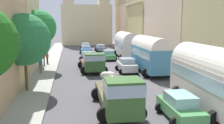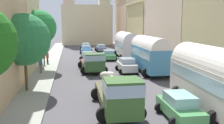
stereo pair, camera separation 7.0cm
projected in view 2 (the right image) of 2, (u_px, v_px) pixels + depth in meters
The scene contains 25 objects.
ground_plane at pixel (101, 62), 35.38m from camera, with size 154.00×154.00×0.00m, color #4E4B4F.
sidewalk_left at pixel (50, 63), 34.19m from camera, with size 2.50×70.00×0.14m, color #9A9D90.
sidewalk_right at pixel (150, 61), 36.55m from camera, with size 2.50×70.00×0.14m, color gray.
building_left_2 at pixel (13, 30), 29.38m from camera, with size 5.07×10.49×9.60m.
building_right_2 at pixel (177, 16), 36.23m from camera, with size 5.62×14.93×13.12m.
building_right_3 at pixel (148, 26), 50.73m from camera, with size 6.54×12.94×9.98m.
building_right_4 at pixel (128, 20), 64.15m from camera, with size 4.70×14.39×12.57m.
distant_church at pixel (87, 20), 64.43m from camera, with size 12.89×6.19×18.50m.
parked_bus_0 at pixel (213, 76), 15.41m from camera, with size 3.58×8.41×4.13m.
parked_bus_1 at pixel (150, 53), 27.60m from camera, with size 3.34×8.38×4.10m.
parked_bus_2 at pixel (126, 44), 38.88m from camera, with size 3.50×9.13×4.17m.
cargo_truck_0 at pixel (117, 93), 15.13m from camera, with size 2.96×7.09×2.54m.
cargo_truck_1 at pixel (93, 62), 27.95m from camera, with size 3.20×6.52×2.33m.
car_0 at pixel (88, 56), 36.01m from camera, with size 2.45×3.87×1.46m.
car_1 at pixel (86, 49), 45.65m from camera, with size 2.58×4.34×1.43m.
car_2 at pixel (86, 46), 51.71m from camera, with size 2.41×3.97×1.45m.
car_3 at pixel (179, 107), 14.27m from camera, with size 2.22×3.91×1.52m.
car_4 at pixel (127, 65), 28.10m from camera, with size 2.34×3.83×1.62m.
car_5 at pixel (109, 55), 37.84m from camera, with size 2.31×4.33×1.48m.
car_6 at pixel (101, 48), 48.74m from camera, with size 2.30×3.74×1.41m.
pedestrian_0 at pixel (41, 65), 26.90m from camera, with size 0.41×0.41×1.85m.
pedestrian_1 at pixel (47, 57), 33.36m from camera, with size 0.48×0.48×1.76m.
pedestrian_2 at pixel (44, 58), 31.99m from camera, with size 0.40×0.40×1.79m.
roadside_tree_1 at pixel (24, 40), 19.42m from camera, with size 4.15×4.15×6.35m.
roadside_tree_2 at pixel (39, 28), 28.63m from camera, with size 4.05×4.05×7.09m.
Camera 2 is at (-4.26, -7.72, 5.55)m, focal length 39.45 mm.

